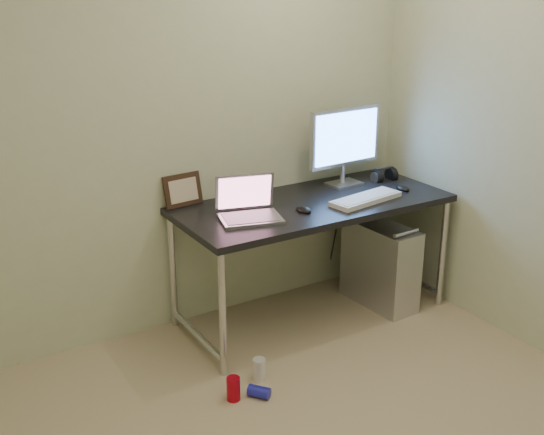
{
  "coord_description": "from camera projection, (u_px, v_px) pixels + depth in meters",
  "views": [
    {
      "loc": [
        -1.33,
        -1.75,
        2.03
      ],
      "look_at": [
        0.38,
        1.04,
        0.85
      ],
      "focal_mm": 45.0,
      "sensor_mm": 36.0,
      "label": 1
    }
  ],
  "objects": [
    {
      "name": "keyboard",
      "position": [
        366.0,
        199.0,
        4.04
      ],
      "size": [
        0.49,
        0.23,
        0.03
      ],
      "primitive_type": "cube",
      "rotation": [
        0.0,
        0.0,
        0.16
      ],
      "color": "white",
      "rests_on": "desk"
    },
    {
      "name": "desk",
      "position": [
        313.0,
        213.0,
        4.06
      ],
      "size": [
        1.64,
        0.72,
        0.75
      ],
      "color": "black",
      "rests_on": "ground"
    },
    {
      "name": "picture_frame",
      "position": [
        183.0,
        190.0,
        3.94
      ],
      "size": [
        0.24,
        0.09,
        0.19
      ],
      "primitive_type": "cube",
      "rotation": [
        -0.21,
        0.0,
        0.1
      ],
      "color": "black",
      "rests_on": "desk"
    },
    {
      "name": "can_white",
      "position": [
        259.0,
        369.0,
        3.59
      ],
      "size": [
        0.07,
        0.07,
        0.12
      ],
      "primitive_type": "cylinder",
      "rotation": [
        0.0,
        0.0,
        -0.04
      ],
      "color": "white",
      "rests_on": "ground"
    },
    {
      "name": "webcam",
      "position": [
        232.0,
        184.0,
        4.04
      ],
      "size": [
        0.05,
        0.03,
        0.13
      ],
      "rotation": [
        0.0,
        0.0,
        0.06
      ],
      "color": "silver",
      "rests_on": "desk"
    },
    {
      "name": "laptop",
      "position": [
        248.0,
        208.0,
        3.76
      ],
      "size": [
        0.39,
        0.35,
        0.23
      ],
      "rotation": [
        0.0,
        0.0,
        -0.27
      ],
      "color": "#B3B4BB",
      "rests_on": "desk"
    },
    {
      "name": "monitor",
      "position": [
        345.0,
        140.0,
        4.26
      ],
      "size": [
        0.53,
        0.16,
        0.49
      ],
      "rotation": [
        0.0,
        0.0,
        0.05
      ],
      "color": "#B3B4BB",
      "rests_on": "desk"
    },
    {
      "name": "can_red",
      "position": [
        233.0,
        389.0,
        3.42
      ],
      "size": [
        0.09,
        0.09,
        0.13
      ],
      "primitive_type": "cylinder",
      "rotation": [
        0.0,
        0.0,
        -0.35
      ],
      "color": "#B20718",
      "rests_on": "ground"
    },
    {
      "name": "tower_computer",
      "position": [
        380.0,
        265.0,
        4.35
      ],
      "size": [
        0.25,
        0.53,
        0.57
      ],
      "rotation": [
        0.0,
        0.0,
        0.05
      ],
      "color": "silver",
      "rests_on": "ground"
    },
    {
      "name": "wall_back",
      "position": [
        145.0,
        124.0,
        3.72
      ],
      "size": [
        3.5,
        0.02,
        2.5
      ],
      "primitive_type": "cube",
      "color": "beige",
      "rests_on": "ground"
    },
    {
      "name": "cable_b",
      "position": [
        349.0,
        229.0,
        4.65
      ],
      "size": [
        0.02,
        0.11,
        0.71
      ],
      "primitive_type": "cylinder",
      "rotation": [
        0.14,
        0.0,
        0.09
      ],
      "color": "black",
      "rests_on": "ground"
    },
    {
      "name": "can_blue",
      "position": [
        259.0,
        392.0,
        3.45
      ],
      "size": [
        0.12,
        0.13,
        0.06
      ],
      "primitive_type": "cylinder",
      "rotation": [
        1.57,
        0.0,
        0.65
      ],
      "color": "#2223BA",
      "rests_on": "ground"
    },
    {
      "name": "mouse_left",
      "position": [
        304.0,
        209.0,
        3.86
      ],
      "size": [
        0.08,
        0.11,
        0.04
      ],
      "primitive_type": "ellipsoid",
      "rotation": [
        0.0,
        0.0,
        0.07
      ],
      "color": "black",
      "rests_on": "desk"
    },
    {
      "name": "cable_a",
      "position": [
        336.0,
        228.0,
        4.61
      ],
      "size": [
        0.01,
        0.16,
        0.69
      ],
      "primitive_type": "cylinder",
      "rotation": [
        0.21,
        0.0,
        0.0
      ],
      "color": "black",
      "rests_on": "ground"
    },
    {
      "name": "headphones",
      "position": [
        384.0,
        176.0,
        4.44
      ],
      "size": [
        0.16,
        0.1,
        0.11
      ],
      "rotation": [
        0.0,
        0.0,
        -0.05
      ],
      "color": "black",
      "rests_on": "desk"
    },
    {
      "name": "mouse_right",
      "position": [
        403.0,
        187.0,
        4.25
      ],
      "size": [
        0.08,
        0.12,
        0.04
      ],
      "primitive_type": "ellipsoid",
      "rotation": [
        0.0,
        0.0,
        -0.12
      ],
      "color": "black",
      "rests_on": "desk"
    }
  ]
}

